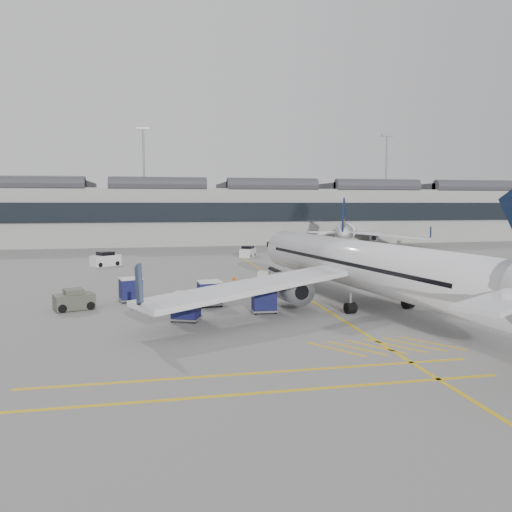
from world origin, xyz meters
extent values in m
plane|color=gray|center=(0.00, 0.00, 0.00)|extent=(220.00, 220.00, 0.00)
cube|color=#9E9E99|center=(0.00, 72.00, 5.50)|extent=(200.00, 20.00, 11.00)
cube|color=black|center=(0.00, 61.80, 6.50)|extent=(200.00, 0.50, 3.60)
cube|color=#38383D|center=(0.00, 72.00, 11.70)|extent=(200.00, 18.00, 1.40)
cylinder|color=slate|center=(-5.00, 86.00, 12.50)|extent=(0.44, 0.44, 25.00)
cube|color=slate|center=(-5.00, 86.00, 25.20)|extent=(3.00, 0.60, 0.50)
cylinder|color=slate|center=(55.00, 86.00, 12.50)|extent=(0.44, 0.44, 25.00)
cube|color=slate|center=(55.00, 86.00, 25.20)|extent=(3.00, 0.60, 0.50)
cube|color=gold|center=(10.00, 10.00, 0.01)|extent=(0.25, 60.00, 0.01)
cylinder|color=silver|center=(13.46, 4.39, 3.24)|extent=(8.76, 31.08, 3.87)
cone|color=silver|center=(10.66, 21.66, 3.24)|extent=(4.48, 4.68, 3.87)
cube|color=silver|center=(4.06, 1.31, 2.31)|extent=(17.25, 11.29, 0.36)
cube|color=silver|center=(23.36, 4.44, 2.31)|extent=(17.85, 6.33, 0.36)
cylinder|color=slate|center=(7.49, 3.95, 1.59)|extent=(2.73, 4.00, 2.16)
cylinder|color=slate|center=(19.27, 5.86, 1.59)|extent=(2.73, 4.00, 2.16)
cylinder|color=black|center=(11.57, 16.07, 0.33)|extent=(0.39, 0.70, 0.66)
cylinder|color=black|center=(11.33, 1.44, 0.41)|extent=(0.84, 0.93, 0.82)
cylinder|color=black|center=(16.41, 2.27, 0.41)|extent=(0.84, 0.93, 0.82)
cylinder|color=silver|center=(35.21, 61.46, 2.74)|extent=(14.02, 25.03, 3.27)
cone|color=silver|center=(41.47, 74.86, 2.74)|extent=(4.44, 4.54, 3.27)
cone|color=silver|center=(28.80, 47.75, 3.09)|extent=(4.73, 5.17, 3.27)
cube|color=silver|center=(27.17, 63.78, 1.96)|extent=(15.06, 4.93, 0.30)
cube|color=silver|center=(42.14, 56.78, 1.96)|extent=(12.95, 12.39, 0.30)
cylinder|color=slate|center=(30.82, 63.99, 1.35)|extent=(2.98, 3.61, 1.83)
cylinder|color=slate|center=(39.96, 59.72, 1.35)|extent=(2.98, 3.61, 1.83)
cube|color=#0B1734|center=(29.02, 48.22, 5.53)|extent=(3.04, 6.11, 7.29)
cylinder|color=black|center=(39.45, 70.53, 0.28)|extent=(0.46, 0.61, 0.56)
cylinder|color=black|center=(32.32, 60.41, 0.35)|extent=(0.85, 0.89, 0.70)
cylinder|color=black|center=(36.26, 58.57, 0.35)|extent=(0.85, 0.89, 0.70)
cube|color=beige|center=(8.46, 12.46, 0.40)|extent=(4.68, 3.12, 0.80)
cube|color=black|center=(9.53, 12.06, 1.32)|extent=(4.08, 2.53, 1.69)
cube|color=beige|center=(7.27, 12.90, 1.20)|extent=(1.48, 1.75, 1.03)
cylinder|color=black|center=(6.67, 12.27, 0.25)|extent=(0.54, 0.37, 0.50)
cylinder|color=black|center=(7.23, 13.77, 0.25)|extent=(0.54, 0.37, 0.50)
cylinder|color=black|center=(9.68, 11.15, 0.25)|extent=(0.54, 0.37, 0.50)
cylinder|color=black|center=(10.24, 12.66, 0.25)|extent=(0.54, 0.37, 0.50)
cube|color=gray|center=(-0.74, 1.46, 0.20)|extent=(2.33, 2.15, 0.13)
cube|color=#13164C|center=(-0.74, 1.46, 1.09)|extent=(2.16, 2.03, 1.61)
cube|color=silver|center=(-0.74, 1.46, 1.94)|extent=(2.23, 2.11, 0.11)
cylinder|color=black|center=(-1.69, 1.18, 0.12)|extent=(0.27, 0.19, 0.24)
cylinder|color=black|center=(-1.24, 2.31, 0.12)|extent=(0.27, 0.19, 0.24)
cylinder|color=black|center=(-0.24, 0.60, 0.12)|extent=(0.27, 0.19, 0.24)
cylinder|color=black|center=(0.21, 1.74, 0.12)|extent=(0.27, 0.19, 0.24)
cube|color=gray|center=(5.13, 3.01, 0.20)|extent=(1.88, 1.56, 0.13)
cube|color=#13164C|center=(5.13, 3.01, 1.07)|extent=(1.72, 1.50, 1.58)
cube|color=silver|center=(5.13, 3.01, 1.89)|extent=(1.77, 1.56, 0.11)
cylinder|color=black|center=(4.36, 2.43, 0.12)|extent=(0.24, 0.11, 0.24)
cylinder|color=black|center=(4.38, 3.63, 0.12)|extent=(0.24, 0.11, 0.24)
cylinder|color=black|center=(5.88, 2.40, 0.12)|extent=(0.24, 0.11, 0.24)
cylinder|color=black|center=(5.90, 3.59, 0.12)|extent=(0.24, 0.11, 0.24)
cube|color=gray|center=(-4.80, 9.36, 0.20)|extent=(2.21, 1.97, 0.13)
cube|color=#13164C|center=(-4.80, 9.36, 1.09)|extent=(2.04, 1.88, 1.61)
cube|color=silver|center=(-4.80, 9.36, 1.93)|extent=(2.11, 1.94, 0.11)
cylinder|color=black|center=(-5.41, 8.57, 0.12)|extent=(0.26, 0.17, 0.24)
cylinder|color=black|center=(-5.71, 9.76, 0.12)|extent=(0.26, 0.17, 0.24)
cylinder|color=black|center=(-3.90, 8.96, 0.12)|extent=(0.26, 0.17, 0.24)
cylinder|color=black|center=(-4.20, 10.14, 0.12)|extent=(0.26, 0.17, 0.24)
cube|color=gray|center=(1.40, 6.21, 0.20)|extent=(2.06, 1.76, 0.14)
cube|color=#13164C|center=(1.40, 6.21, 1.11)|extent=(1.89, 1.69, 1.64)
cube|color=silver|center=(1.40, 6.21, 1.96)|extent=(1.95, 1.75, 0.11)
cylinder|color=black|center=(0.67, 5.51, 0.12)|extent=(0.26, 0.14, 0.25)
cylinder|color=black|center=(0.55, 6.75, 0.12)|extent=(0.26, 0.14, 0.25)
cylinder|color=black|center=(2.25, 5.67, 0.12)|extent=(0.26, 0.14, 0.25)
cylinder|color=black|center=(2.12, 6.90, 0.12)|extent=(0.26, 0.14, 0.25)
imported|color=#FC550D|center=(4.01, 9.92, 0.86)|extent=(0.69, 0.75, 1.72)
imported|color=#FB4E0D|center=(4.92, 4.21, 0.96)|extent=(1.18, 1.17, 1.92)
cube|color=#4A4E42|center=(-8.94, 6.97, 0.63)|extent=(3.29, 2.63, 1.14)
cube|color=#4A4E42|center=(-8.94, 6.97, 1.32)|extent=(1.77, 1.77, 0.57)
cylinder|color=black|center=(-9.64, 5.91, 0.32)|extent=(0.70, 0.50, 0.64)
cylinder|color=black|center=(-10.17, 7.30, 0.32)|extent=(0.70, 0.50, 0.64)
cylinder|color=black|center=(-7.71, 6.65, 0.32)|extent=(0.70, 0.50, 0.64)
cylinder|color=black|center=(-8.25, 8.04, 0.32)|extent=(0.70, 0.50, 0.64)
cone|color=#F24C0A|center=(9.72, 18.15, 0.23)|extent=(0.34, 0.34, 0.47)
cone|color=#F24C0A|center=(17.13, 6.20, 0.23)|extent=(0.33, 0.33, 0.46)
cube|color=silver|center=(-9.17, 34.57, 0.70)|extent=(4.01, 3.51, 1.41)
cube|color=black|center=(-9.17, 34.57, 1.56)|extent=(2.45, 2.42, 0.60)
cylinder|color=black|center=(-9.72, 33.23, 0.30)|extent=(0.62, 0.52, 0.60)
cylinder|color=black|center=(-10.62, 34.57, 0.30)|extent=(0.62, 0.52, 0.60)
cylinder|color=black|center=(-7.72, 34.57, 0.30)|extent=(0.62, 0.52, 0.60)
cylinder|color=black|center=(-8.62, 35.91, 0.30)|extent=(0.62, 0.52, 0.60)
cube|color=silver|center=(11.06, 41.66, 0.65)|extent=(3.02, 3.73, 1.30)
cube|color=black|center=(11.06, 41.66, 1.44)|extent=(2.17, 2.21, 0.56)
cylinder|color=black|center=(11.20, 40.33, 0.28)|extent=(0.44, 0.59, 0.56)
cylinder|color=black|center=(9.89, 41.01, 0.28)|extent=(0.44, 0.59, 0.56)
cylinder|color=black|center=(12.23, 42.31, 0.28)|extent=(0.44, 0.59, 0.56)
cylinder|color=black|center=(10.91, 42.99, 0.28)|extent=(0.44, 0.59, 0.56)
cube|color=silver|center=(26.34, 32.56, 0.75)|extent=(4.30, 3.54, 1.50)
cube|color=black|center=(26.34, 32.56, 1.66)|extent=(2.56, 2.52, 0.64)
cylinder|color=black|center=(24.80, 32.42, 0.32)|extent=(0.68, 0.52, 0.64)
cylinder|color=black|center=(25.63, 33.92, 0.32)|extent=(0.68, 0.52, 0.64)
cylinder|color=black|center=(27.05, 31.19, 0.32)|extent=(0.68, 0.52, 0.64)
cylinder|color=black|center=(27.88, 32.69, 0.32)|extent=(0.68, 0.52, 0.64)
camera|label=1|loc=(-2.71, -32.73, 8.10)|focal=35.00mm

